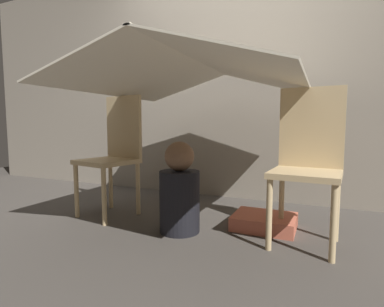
% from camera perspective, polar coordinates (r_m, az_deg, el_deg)
% --- Properties ---
extents(ground_plane, '(8.80, 8.80, 0.00)m').
position_cam_1_polar(ground_plane, '(2.22, -0.66, -14.53)').
color(ground_plane, '#47423D').
extents(wall_back, '(7.00, 0.05, 2.50)m').
position_cam_1_polar(wall_back, '(3.18, 8.01, 14.31)').
color(wall_back, gray).
rests_on(wall_back, ground_plane).
extents(chair_left, '(0.48, 0.48, 1.01)m').
position_cam_1_polar(chair_left, '(2.61, -14.53, 0.61)').
color(chair_left, '#D1B27F').
rests_on(chair_left, ground_plane).
extents(chair_right, '(0.44, 0.44, 1.01)m').
position_cam_1_polar(chair_right, '(2.05, 21.21, -0.87)').
color(chair_right, '#D1B27F').
rests_on(chair_right, ground_plane).
extents(sheet_canopy, '(1.54, 1.52, 0.23)m').
position_cam_1_polar(sheet_canopy, '(2.17, -0.00, 15.06)').
color(sheet_canopy, silver).
extents(person_front, '(0.29, 0.29, 0.64)m').
position_cam_1_polar(person_front, '(2.13, -2.39, -7.42)').
color(person_front, black).
rests_on(person_front, ground_plane).
extents(floor_cushion, '(0.44, 0.35, 0.10)m').
position_cam_1_polar(floor_cushion, '(2.32, 13.61, -12.51)').
color(floor_cushion, '#CC664C').
rests_on(floor_cushion, ground_plane).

